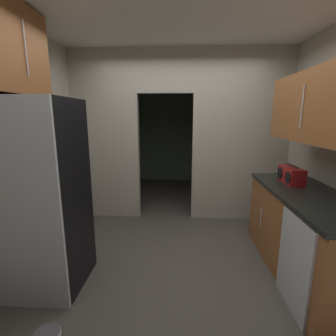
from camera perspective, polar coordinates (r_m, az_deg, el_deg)
ground at (r=2.96m, az=1.95°, el=-22.32°), size 20.00×20.00×0.00m
kitchen_overhead_slab at (r=3.06m, az=2.57°, el=31.56°), size 3.80×6.95×0.06m
kitchen_partition at (r=3.92m, az=3.29°, el=8.22°), size 3.40×0.12×2.66m
adjoining_room_shell at (r=5.66m, az=2.72°, el=8.60°), size 3.40×2.51×2.66m
refrigerator at (r=2.65m, az=-27.61°, el=-5.99°), size 0.75×0.72×1.82m
lower_cabinet_run at (r=3.03m, az=29.31°, el=-13.30°), size 0.69×1.78×0.90m
dishwasher at (r=2.51m, az=27.17°, el=-19.25°), size 0.02×0.56×0.84m
upper_cabinet_counterside at (r=2.78m, az=32.11°, el=11.97°), size 0.36×1.60×0.68m
upper_cabinet_fridgeside at (r=2.80m, az=-33.52°, el=22.10°), size 0.36×0.82×0.79m
boombox at (r=3.19m, az=26.68°, el=-1.50°), size 0.18×0.39×0.22m
book_stack at (r=3.50m, az=25.00°, el=-1.13°), size 0.15×0.17×0.09m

